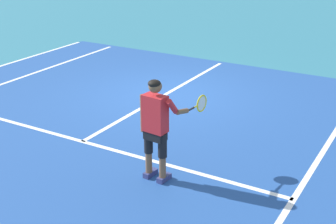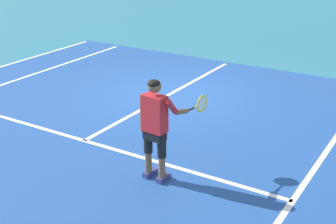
% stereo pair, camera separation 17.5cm
% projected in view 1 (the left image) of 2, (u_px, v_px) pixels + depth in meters
% --- Properties ---
extents(ground_plane, '(80.00, 80.00, 0.00)m').
position_uv_depth(ground_plane, '(165.00, 95.00, 11.64)').
color(ground_plane, teal).
extents(court_inner_surface, '(10.98, 9.62, 0.00)m').
position_uv_depth(court_inner_surface, '(135.00, 112.00, 10.57)').
color(court_inner_surface, '#234C93').
rests_on(court_inner_surface, ground).
extents(line_service, '(8.23, 0.10, 0.01)m').
position_uv_depth(line_service, '(83.00, 141.00, 9.13)').
color(line_service, white).
rests_on(line_service, ground).
extents(line_centre_service, '(0.10, 6.40, 0.01)m').
position_uv_depth(line_centre_service, '(166.00, 94.00, 11.70)').
color(line_centre_service, white).
rests_on(line_centre_service, ground).
extents(line_singles_left, '(0.10, 9.22, 0.01)m').
position_uv_depth(line_singles_left, '(5.00, 83.00, 12.50)').
color(line_singles_left, white).
rests_on(line_singles_left, ground).
extents(line_singles_right, '(0.10, 9.22, 0.01)m').
position_uv_depth(line_singles_right, '(322.00, 154.00, 8.64)').
color(line_singles_right, white).
rests_on(line_singles_right, ground).
extents(tennis_player, '(0.71, 1.10, 1.71)m').
position_uv_depth(tennis_player, '(157.00, 123.00, 7.44)').
color(tennis_player, navy).
rests_on(tennis_player, ground).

